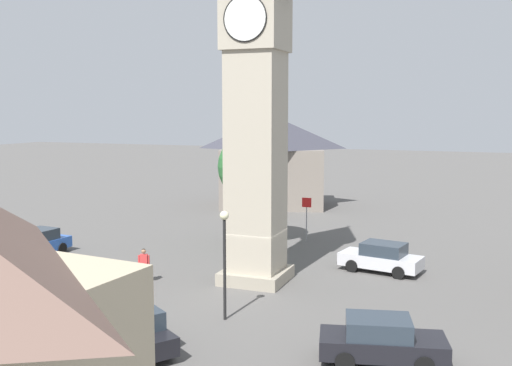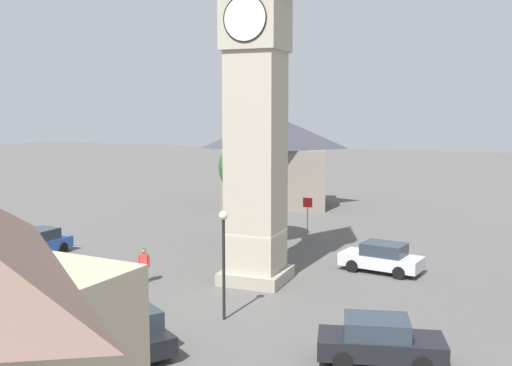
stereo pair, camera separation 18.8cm
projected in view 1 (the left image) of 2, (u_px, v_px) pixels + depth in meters
The scene contains 11 objects.
ground_plane at pixel (256, 281), 28.83m from camera, with size 200.00×200.00×0.00m, color #565451.
clock_tower at pixel (256, 42), 27.45m from camera, with size 3.62×3.62×19.55m.
car_blue_kerb at pixel (381, 257), 30.41m from camera, with size 4.37×2.45×1.53m.
car_silver_kerb at pixel (131, 329), 20.47m from camera, with size 4.35×3.74×1.53m.
car_red_corner at pixel (381, 340), 19.42m from camera, with size 4.41×2.60×1.53m.
car_white_side at pixel (35, 243), 33.58m from camera, with size 2.10×4.27×1.53m.
pedestrian at pixel (144, 263), 28.38m from camera, with size 0.53×0.34×1.69m.
tree at pixel (252, 167), 36.26m from camera, with size 4.17×4.17×6.94m.
building_corner_back at pixel (272, 160), 51.12m from camera, with size 10.57×8.98×7.84m.
lamp_post at pixel (224, 246), 23.18m from camera, with size 0.36×0.36×4.37m.
road_sign at pixel (307, 212), 37.35m from camera, with size 0.60×0.07×2.80m.
Camera 1 is at (10.02, -26.19, 8.25)m, focal length 41.62 mm.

